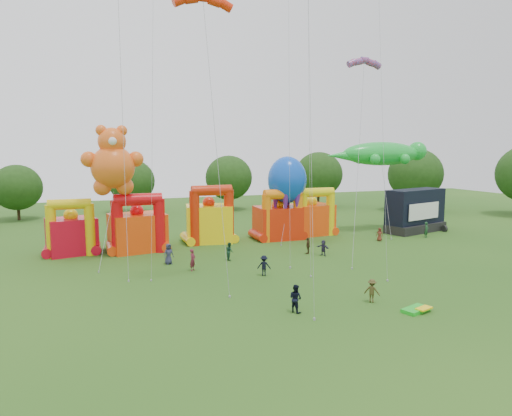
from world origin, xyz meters
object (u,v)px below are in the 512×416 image
object	(u,v)px
stage_trailer	(415,211)
teddy_bear_kite	(110,191)
bouncy_castle_0	(72,233)
gecko_kite	(384,176)
bouncy_castle_2	(209,220)
octopus_kite	(286,192)
spectator_4	(308,246)
spectator_0	(169,254)

from	to	relation	value
stage_trailer	teddy_bear_kite	xyz separation A→B (m)	(-37.69, -2.48, 3.98)
bouncy_castle_0	stage_trailer	distance (m)	41.48
gecko_kite	stage_trailer	bearing A→B (deg)	-14.24
bouncy_castle_0	bouncy_castle_2	size ratio (longest dim) A/B	0.87
octopus_kite	spectator_4	size ratio (longest dim) A/B	5.85
gecko_kite	octopus_kite	bearing A→B (deg)	-179.12
stage_trailer	gecko_kite	size ratio (longest dim) A/B	0.63
bouncy_castle_0	gecko_kite	bearing A→B (deg)	0.03
bouncy_castle_0	teddy_bear_kite	distance (m)	6.83
bouncy_castle_2	stage_trailer	distance (m)	26.92
spectator_0	gecko_kite	bearing A→B (deg)	-2.39
stage_trailer	teddy_bear_kite	size ratio (longest dim) A/B	0.72
spectator_0	octopus_kite	bearing A→B (deg)	8.75
bouncy_castle_0	octopus_kite	size ratio (longest dim) A/B	0.58
stage_trailer	octopus_kite	xyz separation A→B (m)	(-17.87, 0.87, 2.97)
teddy_bear_kite	octopus_kite	size ratio (longest dim) A/B	1.32
spectator_0	spectator_4	size ratio (longest dim) A/B	1.14
bouncy_castle_0	gecko_kite	distance (m)	37.55
teddy_bear_kite	octopus_kite	bearing A→B (deg)	9.58
bouncy_castle_2	spectator_0	distance (m)	10.70
octopus_kite	spectator_0	bearing A→B (deg)	-154.29
octopus_kite	spectator_4	world-z (taller)	octopus_kite
octopus_kite	spectator_0	distance (m)	17.34
octopus_kite	stage_trailer	bearing A→B (deg)	-2.78
teddy_bear_kite	gecko_kite	distance (m)	33.64
spectator_0	spectator_4	distance (m)	14.06
gecko_kite	spectator_0	distance (m)	30.27
bouncy_castle_2	teddy_bear_kite	world-z (taller)	teddy_bear_kite
spectator_0	spectator_4	world-z (taller)	spectator_0
bouncy_castle_0	spectator_4	world-z (taller)	bouncy_castle_0
gecko_kite	spectator_0	xyz separation A→B (m)	(-28.67, -7.45, -6.25)
spectator_4	gecko_kite	bearing A→B (deg)	159.56
bouncy_castle_2	spectator_0	bearing A→B (deg)	-125.10
stage_trailer	teddy_bear_kite	bearing A→B (deg)	-176.24
stage_trailer	octopus_kite	distance (m)	18.13
bouncy_castle_2	spectator_4	xyz separation A→B (m)	(7.96, -9.24, -1.68)
teddy_bear_kite	octopus_kite	xyz separation A→B (m)	(19.82, 3.34, -1.01)
spectator_0	spectator_4	xyz separation A→B (m)	(14.04, -0.58, -0.12)
bouncy_castle_2	gecko_kite	xyz separation A→B (m)	(22.58, -1.21, 4.69)
octopus_kite	teddy_bear_kite	bearing A→B (deg)	-170.42
bouncy_castle_0	spectator_4	bearing A→B (deg)	-19.51
bouncy_castle_2	teddy_bear_kite	size ratio (longest dim) A/B	0.51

